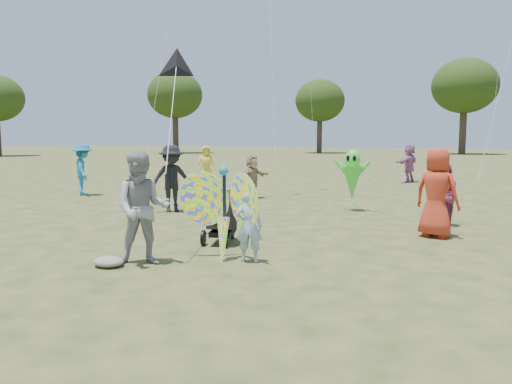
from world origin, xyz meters
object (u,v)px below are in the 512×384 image
(crowd_e, at_px, (444,195))
(crowd_d, at_px, (253,177))
(crowd_g, at_px, (206,164))
(jogging_stroller, at_px, (223,212))
(adult_man, at_px, (142,208))
(crowd_a, at_px, (437,193))
(child_girl, at_px, (249,226))
(crowd_b, at_px, (172,179))
(alien_kite, at_px, (352,177))
(butterfly_kite, at_px, (223,212))
(crowd_j, at_px, (409,163))
(crowd_i, at_px, (83,170))

(crowd_e, bearing_deg, crowd_d, -137.08)
(crowd_g, bearing_deg, jogging_stroller, -87.75)
(adult_man, height_order, crowd_a, crowd_a)
(crowd_e, bearing_deg, child_girl, -51.68)
(crowd_g, bearing_deg, crowd_b, -95.39)
(child_girl, height_order, crowd_b, crowd_b)
(crowd_a, bearing_deg, alien_kite, -31.16)
(child_girl, distance_m, butterfly_kite, 0.52)
(adult_man, height_order, crowd_j, adult_man)
(adult_man, height_order, jogging_stroller, adult_man)
(crowd_e, bearing_deg, crowd_a, -24.82)
(jogging_stroller, bearing_deg, crowd_i, 132.93)
(crowd_g, relative_size, jogging_stroller, 1.49)
(adult_man, bearing_deg, crowd_g, 85.03)
(child_girl, xyz_separation_m, crowd_e, (2.79, 4.94, 0.12))
(crowd_g, bearing_deg, crowd_d, -74.89)
(adult_man, bearing_deg, crowd_e, 22.97)
(crowd_i, height_order, crowd_j, crowd_i)
(crowd_d, xyz_separation_m, crowd_e, (6.24, -2.90, -0.01))
(crowd_d, relative_size, crowd_e, 1.01)
(crowd_a, xyz_separation_m, jogging_stroller, (-3.83, -2.28, -0.33))
(crowd_a, relative_size, crowd_i, 1.02)
(crowd_e, distance_m, jogging_stroller, 5.41)
(adult_man, height_order, crowd_g, adult_man)
(adult_man, xyz_separation_m, crowd_i, (-7.79, 7.06, -0.02))
(crowd_a, relative_size, crowd_j, 1.07)
(crowd_b, bearing_deg, adult_man, -102.37)
(crowd_g, relative_size, crowd_j, 0.95)
(crowd_i, distance_m, butterfly_kite, 10.82)
(crowd_d, relative_size, crowd_j, 0.84)
(crowd_d, height_order, jogging_stroller, crowd_d)
(crowd_g, xyz_separation_m, butterfly_kite, (7.33, -12.41, -0.01))
(crowd_a, bearing_deg, crowd_g, -21.38)
(jogging_stroller, relative_size, alien_kite, 0.64)
(child_girl, height_order, crowd_a, crowd_a)
(crowd_j, bearing_deg, child_girl, 19.02)
(crowd_a, height_order, crowd_i, crowd_a)
(child_girl, distance_m, alien_kite, 6.40)
(child_girl, height_order, crowd_j, crowd_j)
(crowd_e, relative_size, butterfly_kite, 0.81)
(crowd_a, relative_size, crowd_d, 1.27)
(jogging_stroller, relative_size, butterfly_kite, 0.62)
(crowd_b, bearing_deg, crowd_d, 36.07)
(adult_man, relative_size, jogging_stroller, 1.68)
(adult_man, distance_m, crowd_g, 14.66)
(adult_man, xyz_separation_m, crowd_d, (-1.91, 8.70, -0.20))
(crowd_e, distance_m, crowd_j, 11.27)
(crowd_d, xyz_separation_m, crowd_j, (4.13, 8.18, 0.14))
(child_girl, relative_size, butterfly_kite, 0.67)
(crowd_a, distance_m, crowd_i, 12.35)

